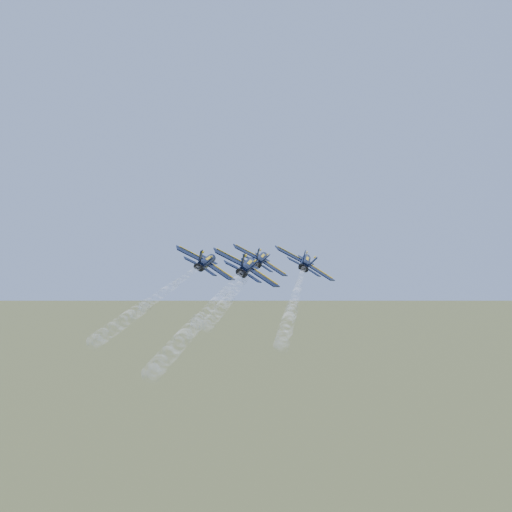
% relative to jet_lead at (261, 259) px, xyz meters
% --- Properties ---
extents(jet_lead, '(9.98, 14.78, 5.72)m').
position_rel_jet_lead_xyz_m(jet_lead, '(0.00, 0.00, 0.00)').
color(jet_lead, black).
extents(jet_left, '(9.98, 14.78, 5.72)m').
position_rel_jet_lead_xyz_m(jet_left, '(-6.79, -11.50, 0.00)').
color(jet_left, black).
extents(jet_right, '(9.98, 14.78, 5.72)m').
position_rel_jet_lead_xyz_m(jet_right, '(9.70, -9.31, 0.00)').
color(jet_right, black).
extents(jet_slot, '(9.98, 14.78, 5.72)m').
position_rel_jet_lead_xyz_m(jet_slot, '(3.23, -23.12, 0.00)').
color(jet_slot, black).
extents(smoke_trail_lead, '(9.05, 51.05, 1.94)m').
position_rel_jet_lead_xyz_m(smoke_trail_lead, '(5.62, -37.66, 0.03)').
color(smoke_trail_lead, white).
extents(smoke_trail_left, '(9.05, 51.05, 1.94)m').
position_rel_jet_lead_xyz_m(smoke_trail_left, '(-1.17, -49.16, 0.03)').
color(smoke_trail_left, white).
extents(smoke_trail_right, '(9.05, 51.05, 1.94)m').
position_rel_jet_lead_xyz_m(smoke_trail_right, '(15.32, -46.97, 0.03)').
color(smoke_trail_right, white).
extents(smoke_trail_slot, '(9.05, 51.05, 1.94)m').
position_rel_jet_lead_xyz_m(smoke_trail_slot, '(8.85, -60.78, 0.03)').
color(smoke_trail_slot, white).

